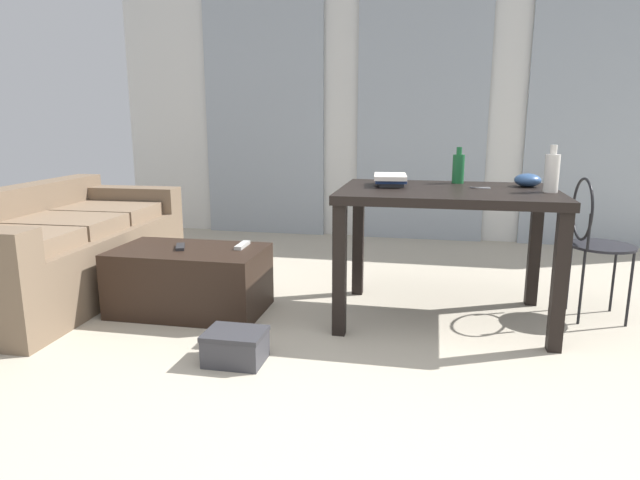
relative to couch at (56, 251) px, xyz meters
The scene contains 15 objects.
ground_plane 2.35m from the couch, ahead, with size 9.12×9.12×0.00m, color #B2A893.
wall_back 3.47m from the couch, 45.45° to the left, with size 6.11×0.10×2.61m, color silver.
curtains 3.38m from the couch, 44.41° to the left, with size 4.35×0.03×2.33m.
couch is the anchor object (origin of this frame).
coffee_table 1.04m from the couch, ahead, with size 0.91×0.54×0.40m.
craft_table 2.58m from the couch, ahead, with size 1.22×0.85×0.78m.
wire_chair 3.41m from the couch, ahead, with size 0.37×0.38×0.84m.
bottle_near 2.70m from the couch, ahead, with size 0.07×0.07×0.22m.
bottle_far 3.16m from the couch, ahead, with size 0.08×0.08×0.26m.
bowl 3.07m from the couch, ahead, with size 0.15×0.15×0.08m, color #2D4C7A.
book_stack 2.28m from the couch, ahead, with size 0.22×0.31×0.07m.
scissors 2.77m from the couch, ahead, with size 0.12×0.05×0.00m.
tv_remote_primary 0.99m from the couch, ahead, with size 0.05×0.16×0.02m, color #232326.
tv_remote_secondary 1.34m from the couch, ahead, with size 0.04×0.19×0.02m, color #B7B7B2.
shoebox 1.76m from the couch, 27.12° to the right, with size 0.29×0.23×0.16m.
Camera 1 is at (0.14, -1.79, 1.18)m, focal length 31.27 mm.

